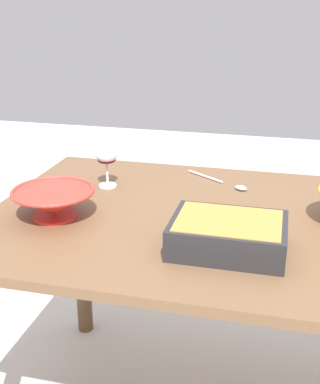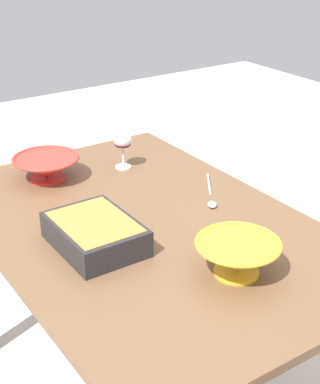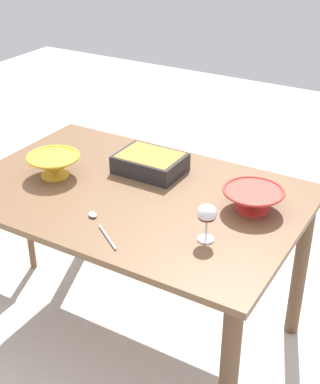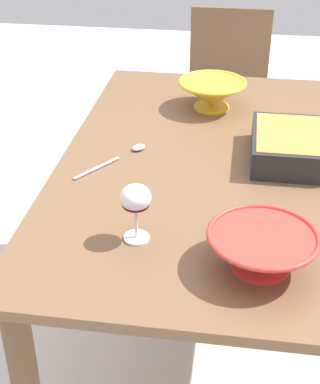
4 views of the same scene
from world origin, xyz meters
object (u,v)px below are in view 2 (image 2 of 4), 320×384
at_px(dining_table, 145,256).
at_px(casserole_dish, 95,232).
at_px(serving_spoon, 211,197).
at_px(mixing_bowl, 46,167).
at_px(small_bowl, 237,256).
at_px(wine_glass, 123,142).

distance_m(dining_table, casserole_dish, 0.25).
bearing_deg(casserole_dish, serving_spoon, 97.03).
relative_size(mixing_bowl, serving_spoon, 1.04).
bearing_deg(dining_table, small_bowl, 8.26).
xyz_separation_m(dining_table, wine_glass, (-0.42, 0.17, 0.22)).
bearing_deg(mixing_bowl, dining_table, 13.33).
xyz_separation_m(dining_table, serving_spoon, (-0.02, 0.28, 0.13)).
height_order(dining_table, mixing_bowl, mixing_bowl).
relative_size(small_bowl, serving_spoon, 0.99).
relative_size(dining_table, wine_glass, 9.69).
bearing_deg(wine_glass, dining_table, -22.11).
bearing_deg(mixing_bowl, wine_glass, 77.75).
bearing_deg(casserole_dish, mixing_bowl, 171.30).
bearing_deg(small_bowl, serving_spoon, 150.22).
distance_m(wine_glass, small_bowl, 0.80).
xyz_separation_m(mixing_bowl, serving_spoon, (0.46, 0.39, -0.04)).
distance_m(wine_glass, casserole_dish, 0.58).
distance_m(mixing_bowl, small_bowl, 0.87).
bearing_deg(mixing_bowl, serving_spoon, 40.79).
distance_m(small_bowl, serving_spoon, 0.46).
bearing_deg(serving_spoon, wine_glass, -164.41).
relative_size(mixing_bowl, small_bowl, 1.04).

